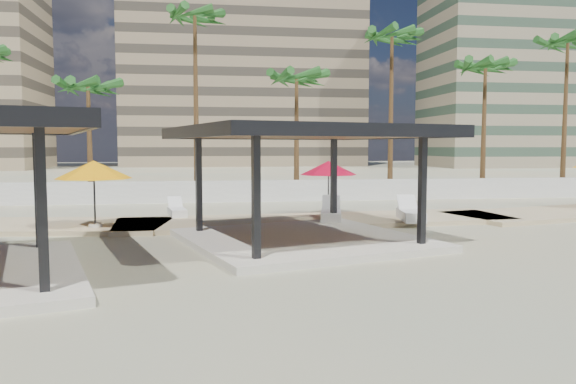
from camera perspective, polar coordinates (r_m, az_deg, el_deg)
name	(u,v)px	position (r m, az deg, el deg)	size (l,w,h in m)	color
ground	(299,258)	(15.78, 1.11, -6.69)	(200.00, 200.00, 0.00)	tan
promenade	(315,219)	(23.57, 2.76, -2.77)	(44.45, 7.97, 0.24)	#C6B284
boundary_wall	(251,191)	(31.45, -3.81, 0.08)	(56.00, 0.30, 1.20)	silver
building_mid	(243,78)	(94.15, -4.61, 11.45)	(38.00, 16.00, 30.40)	#847259
building_east	(533,54)	(96.76, 23.66, 12.68)	(32.00, 15.00, 36.40)	gray
pavilion_central	(303,174)	(17.87, 1.49, 1.81)	(9.09, 9.09, 3.72)	beige
umbrella_b	(94,170)	(21.42, -19.13, 2.13)	(3.17, 3.17, 2.42)	beige
umbrella_c	(328,168)	(25.07, 4.14, 2.43)	(2.71, 2.71, 2.28)	beige
lounger_a	(177,211)	(24.33, -11.21, -1.92)	(0.94, 2.02, 0.73)	silver
lounger_b	(331,214)	(22.47, 4.39, -2.28)	(1.27, 2.48, 0.90)	silver
lounger_c	(411,214)	(22.90, 12.34, -2.23)	(1.19, 2.52, 0.91)	silver
palm_c	(88,91)	(34.10, -19.65, 9.67)	(3.00, 3.00, 7.30)	brown
palm_d	(195,24)	(34.89, -9.44, 16.46)	(3.00, 3.00, 11.60)	brown
palm_e	(297,82)	(34.33, 0.88, 11.11)	(3.00, 3.00, 8.06)	brown
palm_f	(392,43)	(36.35, 10.52, 14.68)	(3.00, 3.00, 10.74)	brown
palm_g	(485,71)	(38.09, 19.42, 11.47)	(3.00, 3.00, 8.94)	brown
palm_h	(568,49)	(41.92, 26.53, 12.89)	(3.00, 3.00, 10.72)	brown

